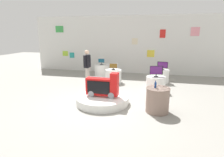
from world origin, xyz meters
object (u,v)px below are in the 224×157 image
(tv_on_right_rear, at_px, (156,71))
(tv_on_far_right, at_px, (113,66))
(tv_on_left_rear, at_px, (163,65))
(shopper_browsing_near_truck, at_px, (87,65))
(novelty_firetruck_tv, at_px, (103,87))
(main_display_pedestal, at_px, (102,100))
(bottle_on_side_table, at_px, (155,85))
(display_pedestal_far_right, at_px, (113,76))
(tv_on_center_rear, at_px, (102,61))
(display_pedestal_center_rear, at_px, (102,70))
(display_pedestal_right_rear, at_px, (156,84))
(display_pedestal_left_rear, at_px, (162,76))
(side_table_round, at_px, (158,100))

(tv_on_right_rear, xyz_separation_m, tv_on_far_right, (-2.03, 1.06, -0.08))
(tv_on_left_rear, relative_size, tv_on_far_right, 1.24)
(shopper_browsing_near_truck, bearing_deg, novelty_firetruck_tv, -57.80)
(main_display_pedestal, xyz_separation_m, bottle_on_side_table, (1.75, -0.32, 0.73))
(tv_on_left_rear, height_order, bottle_on_side_table, tv_on_left_rear)
(display_pedestal_far_right, height_order, tv_on_far_right, tv_on_far_right)
(shopper_browsing_near_truck, bearing_deg, tv_on_right_rear, -6.49)
(tv_on_center_rear, bearing_deg, display_pedestal_far_right, -53.63)
(bottle_on_side_table, bearing_deg, tv_on_center_rear, 123.65)
(display_pedestal_center_rear, distance_m, display_pedestal_right_rear, 3.88)
(display_pedestal_right_rear, bearing_deg, display_pedestal_far_right, 152.51)
(tv_on_left_rear, bearing_deg, display_pedestal_left_rear, 98.35)
(display_pedestal_left_rear, height_order, bottle_on_side_table, bottle_on_side_table)
(bottle_on_side_table, bearing_deg, tv_on_far_right, 122.48)
(main_display_pedestal, xyz_separation_m, novelty_firetruck_tv, (0.02, -0.01, 0.47))
(tv_on_left_rear, relative_size, side_table_round, 0.64)
(display_pedestal_left_rear, xyz_separation_m, side_table_round, (-0.20, -3.69, 0.07))
(display_pedestal_far_right, xyz_separation_m, bottle_on_side_table, (2.02, -3.18, 0.54))
(novelty_firetruck_tv, bearing_deg, shopper_browsing_near_truck, 122.20)
(display_pedestal_left_rear, bearing_deg, novelty_firetruck_tv, -120.82)
(tv_on_left_rear, bearing_deg, tv_on_right_rear, -100.16)
(novelty_firetruck_tv, distance_m, bottle_on_side_table, 1.78)
(tv_on_center_rear, distance_m, display_pedestal_far_right, 1.76)
(display_pedestal_center_rear, xyz_separation_m, display_pedestal_right_rear, (3.03, -2.42, 0.00))
(tv_on_far_right, height_order, bottle_on_side_table, bottle_on_side_table)
(novelty_firetruck_tv, relative_size, tv_on_center_rear, 3.04)
(main_display_pedestal, distance_m, bottle_on_side_table, 1.93)
(display_pedestal_left_rear, bearing_deg, tv_on_left_rear, -81.65)
(tv_on_far_right, distance_m, side_table_round, 3.83)
(tv_on_left_rear, height_order, shopper_browsing_near_truck, shopper_browsing_near_truck)
(bottle_on_side_table, bearing_deg, display_pedestal_right_rear, 89.80)
(main_display_pedestal, xyz_separation_m, shopper_browsing_near_truck, (-1.34, 2.16, 0.82))
(tv_on_right_rear, bearing_deg, display_pedestal_far_right, 152.40)
(novelty_firetruck_tv, relative_size, tv_on_far_right, 2.77)
(novelty_firetruck_tv, relative_size, bottle_on_side_table, 5.01)
(display_pedestal_left_rear, distance_m, display_pedestal_right_rear, 1.60)
(side_table_round, distance_m, bottle_on_side_table, 0.47)
(tv_on_far_right, bearing_deg, tv_on_center_rear, 126.28)
(tv_on_right_rear, relative_size, side_table_round, 0.68)
(tv_on_right_rear, bearing_deg, tv_on_far_right, 152.49)
(display_pedestal_right_rear, relative_size, display_pedestal_far_right, 0.99)
(main_display_pedestal, relative_size, novelty_firetruck_tv, 1.63)
(display_pedestal_far_right, bearing_deg, tv_on_center_rear, 126.37)
(main_display_pedestal, height_order, tv_on_right_rear, tv_on_right_rear)
(display_pedestal_left_rear, relative_size, display_pedestal_right_rear, 0.86)
(main_display_pedestal, xyz_separation_m, display_pedestal_center_rear, (-1.27, 4.23, 0.19))
(novelty_firetruck_tv, bearing_deg, tv_on_far_right, 95.79)
(tv_on_left_rear, distance_m, shopper_browsing_near_truck, 3.60)
(main_display_pedestal, bearing_deg, novelty_firetruck_tv, -19.58)
(tv_on_left_rear, bearing_deg, bottle_on_side_table, -94.45)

